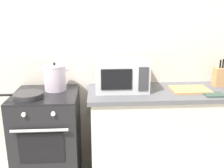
{
  "coord_description": "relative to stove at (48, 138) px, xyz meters",
  "views": [
    {
      "loc": [
        0.13,
        -1.68,
        1.64
      ],
      "look_at": [
        0.28,
        0.6,
        1.0
      ],
      "focal_mm": 40.33,
      "sensor_mm": 36.0,
      "label": 1
    }
  ],
  "objects": [
    {
      "name": "back_wall",
      "position": [
        0.65,
        0.37,
        0.79
      ],
      "size": [
        4.4,
        0.1,
        2.5
      ],
      "primitive_type": "cube",
      "color": "silver",
      "rests_on": "ground_plane"
    },
    {
      "name": "knife_block",
      "position": [
        1.75,
        0.14,
        0.56
      ],
      "size": [
        0.13,
        0.1,
        0.28
      ],
      "color": "tan",
      "rests_on": "countertop_right"
    },
    {
      "name": "microwave",
      "position": [
        0.72,
        0.08,
        0.61
      ],
      "size": [
        0.5,
        0.37,
        0.3
      ],
      "color": "silver",
      "rests_on": "countertop_right"
    },
    {
      "name": "oven_mitt",
      "position": [
        1.56,
        -0.16,
        0.47
      ],
      "size": [
        0.18,
        0.14,
        0.02
      ],
      "primitive_type": "cube",
      "color": "#384C42",
      "rests_on": "countertop_right"
    },
    {
      "name": "cutting_board",
      "position": [
        1.39,
        0.0,
        0.47
      ],
      "size": [
        0.36,
        0.26,
        0.02
      ],
      "primitive_type": "cube",
      "color": "tan",
      "rests_on": "countertop_right"
    },
    {
      "name": "countertop_right",
      "position": [
        1.25,
        0.02,
        0.44
      ],
      "size": [
        1.7,
        0.6,
        0.04
      ],
      "primitive_type": "cube",
      "color": "#59595E",
      "rests_on": "lower_cabinet_right"
    },
    {
      "name": "stock_pot",
      "position": [
        0.09,
        0.11,
        0.58
      ],
      "size": [
        0.3,
        0.22,
        0.27
      ],
      "color": "silver",
      "rests_on": "stove"
    },
    {
      "name": "frying_pan",
      "position": [
        -0.12,
        -0.13,
        0.48
      ],
      "size": [
        0.46,
        0.26,
        0.05
      ],
      "color": "#28282B",
      "rests_on": "stove"
    },
    {
      "name": "stove",
      "position": [
        0.0,
        0.0,
        0.0
      ],
      "size": [
        0.6,
        0.64,
        0.92
      ],
      "color": "black",
      "rests_on": "ground_plane"
    },
    {
      "name": "lower_cabinet_right",
      "position": [
        1.25,
        0.02,
        -0.02
      ],
      "size": [
        1.64,
        0.56,
        0.88
      ],
      "primitive_type": "cube",
      "color": "beige",
      "rests_on": "ground_plane"
    }
  ]
}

